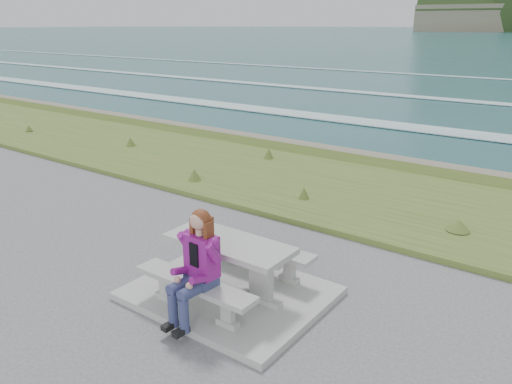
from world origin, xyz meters
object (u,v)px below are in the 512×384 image
at_px(picnic_table, 229,252).
at_px(seated_woman, 193,282).
at_px(bench_seaward, 259,250).
at_px(bench_landward, 195,288).

distance_m(picnic_table, seated_woman, 0.85).
relative_size(bench_seaward, seated_woman, 1.25).
xyz_separation_m(picnic_table, seated_woman, (0.11, -0.84, -0.05)).
distance_m(picnic_table, bench_seaward, 0.74).
bearing_deg(bench_landward, picnic_table, 90.00).
xyz_separation_m(picnic_table, bench_landward, (0.00, -0.70, -0.23)).
xyz_separation_m(bench_landward, bench_seaward, (0.00, 1.40, 0.00)).
bearing_deg(bench_landward, bench_seaward, 90.00).
bearing_deg(bench_seaward, picnic_table, -90.00).
relative_size(picnic_table, bench_seaward, 1.00).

